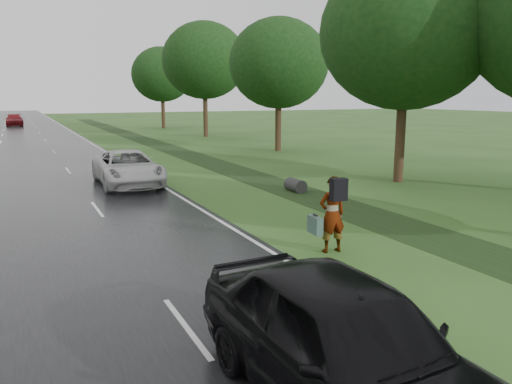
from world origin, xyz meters
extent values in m
cube|color=black|center=(0.00, 45.00, 0.02)|extent=(14.00, 180.00, 0.04)
cube|color=silver|center=(6.75, 45.00, 0.04)|extent=(0.12, 180.00, 0.01)
cube|color=silver|center=(0.00, 45.00, 0.04)|extent=(0.12, 180.00, 0.01)
cube|color=black|center=(11.50, 20.00, 0.00)|extent=(2.20, 120.00, 0.01)
cylinder|color=#2D2D2D|center=(11.50, 10.00, 0.25)|extent=(0.56, 1.00, 0.56)
cylinder|color=#342515|center=(17.00, 10.00, 1.92)|extent=(0.44, 0.44, 3.84)
ellipsoid|color=black|center=(17.00, 10.00, 6.69)|extent=(7.60, 7.60, 6.84)
cylinder|color=#342515|center=(18.20, 24.00, 1.76)|extent=(0.44, 0.44, 3.52)
ellipsoid|color=black|center=(18.20, 24.00, 6.14)|extent=(7.00, 7.00, 6.30)
cylinder|color=#342515|center=(17.80, 38.00, 2.08)|extent=(0.44, 0.44, 4.16)
ellipsoid|color=black|center=(17.80, 38.00, 7.16)|extent=(8.00, 8.00, 7.20)
cylinder|color=#342515|center=(17.50, 52.00, 1.84)|extent=(0.44, 0.44, 3.68)
ellipsoid|color=black|center=(17.50, 52.00, 6.38)|extent=(7.20, 7.20, 6.48)
imported|color=#A5998C|center=(8.20, 2.52, 0.98)|extent=(0.76, 0.53, 1.97)
cube|color=black|center=(8.17, 2.24, 1.68)|extent=(0.41, 0.27, 0.55)
cube|color=#38524B|center=(7.79, 2.67, 0.72)|extent=(0.23, 0.57, 0.45)
cube|color=black|center=(7.79, 2.67, 0.98)|extent=(0.07, 0.19, 0.04)
imported|color=silver|center=(5.50, 14.39, 0.80)|extent=(2.60, 5.49, 1.51)
imported|color=black|center=(4.58, -3.07, 0.93)|extent=(2.25, 5.26, 1.77)
imported|color=maroon|center=(1.23, 64.70, 0.78)|extent=(2.11, 5.11, 1.48)
camera|label=1|loc=(1.12, -7.70, 3.96)|focal=35.00mm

